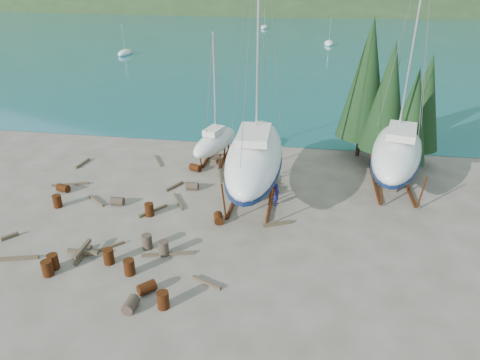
% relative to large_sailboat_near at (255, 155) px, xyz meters
% --- Properties ---
extents(ground, '(600.00, 600.00, 0.00)m').
position_rel_large_sailboat_near_xyz_m(ground, '(-3.11, -4.91, -3.20)').
color(ground, '#585045').
rests_on(ground, ground).
extents(far_house_left, '(6.60, 5.60, 5.60)m').
position_rel_large_sailboat_near_xyz_m(far_house_left, '(-63.11, 185.09, -0.27)').
color(far_house_left, beige).
rests_on(far_house_left, ground).
extents(far_house_center, '(6.60, 5.60, 5.60)m').
position_rel_large_sailboat_near_xyz_m(far_house_center, '(-23.11, 185.09, -0.27)').
color(far_house_center, beige).
rests_on(far_house_center, ground).
extents(far_house_right, '(6.60, 5.60, 5.60)m').
position_rel_large_sailboat_near_xyz_m(far_house_right, '(26.89, 185.09, -0.27)').
color(far_house_right, beige).
rests_on(far_house_right, ground).
extents(cypress_near_right, '(3.60, 3.60, 10.00)m').
position_rel_large_sailboat_near_xyz_m(cypress_near_right, '(9.39, 7.09, 2.59)').
color(cypress_near_right, black).
rests_on(cypress_near_right, ground).
extents(cypress_mid_right, '(3.06, 3.06, 8.50)m').
position_rel_large_sailboat_near_xyz_m(cypress_mid_right, '(10.89, 5.09, 1.72)').
color(cypress_mid_right, black).
rests_on(cypress_mid_right, ground).
extents(cypress_back_left, '(4.14, 4.14, 11.50)m').
position_rel_large_sailboat_near_xyz_m(cypress_back_left, '(7.89, 9.09, 3.47)').
color(cypress_back_left, black).
rests_on(cypress_back_left, ground).
extents(cypress_far_right, '(3.24, 3.24, 9.00)m').
position_rel_large_sailboat_near_xyz_m(cypress_far_right, '(12.39, 8.09, 2.01)').
color(cypress_far_right, black).
rests_on(cypress_far_right, ground).
extents(moored_boat_left, '(2.00, 5.00, 6.05)m').
position_rel_large_sailboat_near_xyz_m(moored_boat_left, '(-33.11, 55.09, -2.81)').
color(moored_boat_left, white).
rests_on(moored_boat_left, ground).
extents(moored_boat_mid, '(2.00, 5.00, 6.05)m').
position_rel_large_sailboat_near_xyz_m(moored_boat_mid, '(6.89, 75.09, -2.81)').
color(moored_boat_mid, white).
rests_on(moored_boat_mid, ground).
extents(moored_boat_far, '(2.00, 5.00, 6.05)m').
position_rel_large_sailboat_near_xyz_m(moored_boat_far, '(-11.11, 105.09, -2.81)').
color(moored_boat_far, white).
rests_on(moored_boat_far, ground).
extents(large_sailboat_near, '(4.05, 12.72, 19.86)m').
position_rel_large_sailboat_near_xyz_m(large_sailboat_near, '(0.00, 0.00, 0.00)').
color(large_sailboat_near, white).
rests_on(large_sailboat_near, ground).
extents(large_sailboat_far, '(5.78, 11.89, 18.09)m').
position_rel_large_sailboat_near_xyz_m(large_sailboat_far, '(9.89, 3.26, -0.24)').
color(large_sailboat_far, white).
rests_on(large_sailboat_far, ground).
extents(small_sailboat_shore, '(3.61, 6.81, 10.41)m').
position_rel_large_sailboat_near_xyz_m(small_sailboat_shore, '(-4.12, 5.94, -1.47)').
color(small_sailboat_shore, white).
rests_on(small_sailboat_shore, ground).
extents(worker, '(0.47, 0.64, 1.61)m').
position_rel_large_sailboat_near_xyz_m(worker, '(1.66, -0.95, -2.39)').
color(worker, '#151353').
rests_on(worker, ground).
extents(drum_0, '(0.58, 0.58, 0.88)m').
position_rel_large_sailboat_near_xyz_m(drum_0, '(-9.51, -9.97, -2.76)').
color(drum_0, '#50290D').
rests_on(drum_0, ground).
extents(drum_1, '(0.62, 0.91, 0.58)m').
position_rel_large_sailboat_near_xyz_m(drum_1, '(-4.21, -12.26, -2.91)').
color(drum_1, '#2D2823').
rests_on(drum_1, ground).
extents(drum_2, '(0.99, 0.76, 0.58)m').
position_rel_large_sailboat_near_xyz_m(drum_2, '(-13.81, -1.52, -2.91)').
color(drum_2, '#50290D').
rests_on(drum_2, ground).
extents(drum_3, '(0.58, 0.58, 0.88)m').
position_rel_large_sailboat_near_xyz_m(drum_3, '(-5.30, -9.75, -2.76)').
color(drum_3, '#50290D').
rests_on(drum_3, ground).
extents(drum_4, '(1.03, 0.86, 0.58)m').
position_rel_large_sailboat_near_xyz_m(drum_4, '(-5.24, 3.59, -2.91)').
color(drum_4, '#50290D').
rests_on(drum_4, ground).
extents(drum_6, '(0.81, 1.01, 0.58)m').
position_rel_large_sailboat_near_xyz_m(drum_6, '(-1.77, -3.84, -2.91)').
color(drum_6, '#50290D').
rests_on(drum_6, ground).
extents(drum_7, '(0.58, 0.58, 0.88)m').
position_rel_large_sailboat_near_xyz_m(drum_7, '(-2.74, -11.88, -2.76)').
color(drum_7, '#50290D').
rests_on(drum_7, ground).
extents(drum_8, '(0.58, 0.58, 0.88)m').
position_rel_large_sailboat_near_xyz_m(drum_8, '(-12.97, -3.67, -2.76)').
color(drum_8, '#50290D').
rests_on(drum_8, ground).
extents(drum_9, '(0.89, 0.59, 0.58)m').
position_rel_large_sailboat_near_xyz_m(drum_9, '(-4.62, 0.34, -2.91)').
color(drum_9, '#2D2823').
rests_on(drum_9, ground).
extents(drum_10, '(0.58, 0.58, 0.88)m').
position_rel_large_sailboat_near_xyz_m(drum_10, '(-6.79, -9.04, -2.76)').
color(drum_10, '#50290D').
rests_on(drum_10, ground).
extents(drum_11, '(0.73, 0.97, 0.58)m').
position_rel_large_sailboat_near_xyz_m(drum_11, '(-0.05, 0.19, -2.91)').
color(drum_11, '#2D2823').
rests_on(drum_11, ground).
extents(drum_12, '(1.03, 1.04, 0.58)m').
position_rel_large_sailboat_near_xyz_m(drum_12, '(-3.89, -10.99, -2.91)').
color(drum_12, '#50290D').
rests_on(drum_12, ground).
extents(drum_13, '(0.58, 0.58, 0.88)m').
position_rel_large_sailboat_near_xyz_m(drum_13, '(-9.49, -10.53, -2.76)').
color(drum_13, '#50290D').
rests_on(drum_13, ground).
extents(drum_14, '(0.58, 0.58, 0.88)m').
position_rel_large_sailboat_near_xyz_m(drum_14, '(-6.40, -3.76, -2.76)').
color(drum_14, '#50290D').
rests_on(drum_14, ground).
extents(drum_15, '(0.90, 0.61, 0.58)m').
position_rel_large_sailboat_near_xyz_m(drum_15, '(-9.08, -2.75, -2.91)').
color(drum_15, '#2D2823').
rests_on(drum_15, ground).
extents(drum_16, '(0.58, 0.58, 0.88)m').
position_rel_large_sailboat_near_xyz_m(drum_16, '(-5.22, -7.34, -2.76)').
color(drum_16, '#2D2823').
rests_on(drum_16, ground).
extents(drum_17, '(0.58, 0.58, 0.88)m').
position_rel_large_sailboat_near_xyz_m(drum_17, '(-4.07, -7.81, -2.76)').
color(drum_17, '#2D2823').
rests_on(drum_17, ground).
extents(timber_0, '(1.39, 2.19, 0.14)m').
position_rel_large_sailboat_near_xyz_m(timber_0, '(-8.90, 4.99, -3.12)').
color(timber_0, brown).
rests_on(timber_0, ground).
extents(timber_1, '(1.82, 0.98, 0.19)m').
position_rel_large_sailboat_near_xyz_m(timber_1, '(1.97, -3.59, -3.10)').
color(timber_1, brown).
rests_on(timber_1, ground).
extents(timber_2, '(0.36, 1.98, 0.19)m').
position_rel_large_sailboat_near_xyz_m(timber_2, '(-14.88, 3.36, -3.10)').
color(timber_2, brown).
rests_on(timber_2, ground).
extents(timber_3, '(2.00, 1.98, 0.15)m').
position_rel_large_sailboat_near_xyz_m(timber_3, '(-7.70, -8.00, -3.12)').
color(timber_3, brown).
rests_on(timber_3, ground).
extents(timber_4, '(1.42, 1.92, 0.17)m').
position_rel_large_sailboat_near_xyz_m(timber_4, '(-6.35, -3.28, -3.11)').
color(timber_4, brown).
rests_on(timber_4, ground).
extents(timber_5, '(2.87, 0.92, 0.16)m').
position_rel_large_sailboat_near_xyz_m(timber_5, '(-3.85, -7.81, -3.11)').
color(timber_5, brown).
rests_on(timber_5, ground).
extents(timber_6, '(0.51, 2.13, 0.19)m').
position_rel_large_sailboat_near_xyz_m(timber_6, '(-0.38, 6.15, -3.10)').
color(timber_6, brown).
rests_on(timber_6, ground).
extents(timber_7, '(1.67, 0.84, 0.17)m').
position_rel_large_sailboat_near_xyz_m(timber_7, '(-1.11, -9.89, -3.11)').
color(timber_7, brown).
rests_on(timber_7, ground).
extents(timber_8, '(0.96, 1.63, 0.19)m').
position_rel_large_sailboat_near_xyz_m(timber_8, '(-6.04, 0.47, -3.10)').
color(timber_8, brown).
rests_on(timber_8, ground).
extents(timber_9, '(2.38, 0.89, 0.15)m').
position_rel_large_sailboat_near_xyz_m(timber_9, '(-4.26, 7.01, -3.12)').
color(timber_9, brown).
rests_on(timber_9, ground).
extents(timber_10, '(0.97, 3.06, 0.16)m').
position_rel_large_sailboat_near_xyz_m(timber_10, '(-3.15, 3.32, -3.11)').
color(timber_10, brown).
rests_on(timber_10, ground).
extents(timber_11, '(1.34, 2.18, 0.15)m').
position_rel_large_sailboat_near_xyz_m(timber_11, '(-5.08, -1.72, -3.12)').
color(timber_11, brown).
rests_on(timber_11, ground).
extents(timber_12, '(1.69, 1.33, 0.17)m').
position_rel_large_sailboat_near_xyz_m(timber_12, '(-10.72, -2.57, -3.11)').
color(timber_12, brown).
rests_on(timber_12, ground).
extents(timber_13, '(0.77, 0.91, 0.22)m').
position_rel_large_sailboat_near_xyz_m(timber_13, '(-13.79, -7.67, -3.09)').
color(timber_13, brown).
rests_on(timber_13, ground).
extents(timber_14, '(2.33, 0.81, 0.18)m').
position_rel_large_sailboat_near_xyz_m(timber_14, '(-12.01, -9.59, -3.10)').
color(timber_14, brown).
rests_on(timber_14, ground).
extents(timber_17, '(2.55, 1.00, 0.16)m').
position_rel_large_sailboat_near_xyz_m(timber_17, '(-13.87, -0.46, -3.11)').
color(timber_17, brown).
rests_on(timber_17, ground).
extents(timber_pile_fore, '(1.80, 1.80, 0.60)m').
position_rel_large_sailboat_near_xyz_m(timber_pile_fore, '(-8.51, -8.69, -2.90)').
color(timber_pile_fore, brown).
rests_on(timber_pile_fore, ground).
extents(timber_pile_aft, '(1.80, 1.80, 0.60)m').
position_rel_large_sailboat_near_xyz_m(timber_pile_aft, '(0.35, 1.65, -2.90)').
color(timber_pile_aft, brown).
rests_on(timber_pile_aft, ground).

